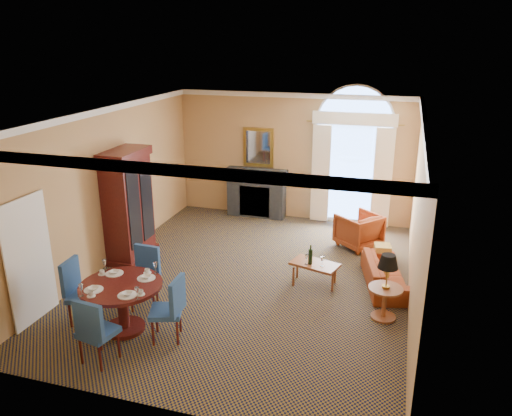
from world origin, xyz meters
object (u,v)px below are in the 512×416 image
(dining_table, at_px, (122,296))
(coffee_table, at_px, (314,264))
(armoire, at_px, (128,207))
(armchair, at_px, (359,230))
(side_table, at_px, (387,279))
(sofa, at_px, (385,273))

(dining_table, height_order, coffee_table, dining_table)
(armoire, height_order, armchair, armoire)
(coffee_table, relative_size, side_table, 0.86)
(armchair, xyz_separation_m, coffee_table, (-0.61, -2.10, 0.04))
(dining_table, relative_size, coffee_table, 1.33)
(dining_table, relative_size, sofa, 0.76)
(armchair, distance_m, coffee_table, 2.19)
(armoire, bearing_deg, sofa, 2.30)
(side_table, bearing_deg, coffee_table, 147.65)
(armoire, relative_size, side_table, 2.06)
(sofa, distance_m, armchair, 1.88)
(sofa, xyz_separation_m, side_table, (0.05, -1.20, 0.47))
(armoire, bearing_deg, dining_table, -62.29)
(coffee_table, bearing_deg, armchair, 90.03)
(armchair, bearing_deg, dining_table, 4.53)
(armchair, height_order, coffee_table, coffee_table)
(armoire, relative_size, coffee_table, 2.40)
(side_table, bearing_deg, sofa, 92.39)
(armoire, xyz_separation_m, armchair, (4.60, 1.96, -0.74))
(armoire, distance_m, dining_table, 2.93)
(armoire, height_order, coffee_table, armoire)
(armoire, distance_m, sofa, 5.35)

